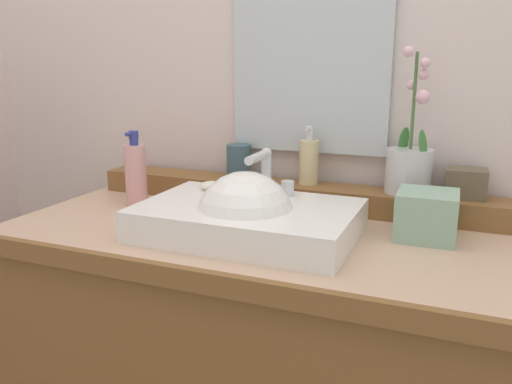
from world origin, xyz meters
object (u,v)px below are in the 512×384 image
object	(u,v)px
soap_dispenser	(309,160)
lotion_bottle	(136,173)
sink_basin	(247,220)
trinket_box	(466,183)
tumbler_cup	(239,161)
tissue_box	(427,215)
soap_bar	(213,186)
potted_plant	(410,163)

from	to	relation	value
soap_dispenser	lotion_bottle	xyz separation A→B (m)	(-0.44, -0.17, -0.04)
sink_basin	trinket_box	world-z (taller)	sink_basin
sink_basin	trinket_box	size ratio (longest dim) A/B	5.11
soap_dispenser	tumbler_cup	world-z (taller)	soap_dispenser
trinket_box	tissue_box	xyz separation A→B (m)	(-0.07, -0.16, -0.04)
tumbler_cup	sink_basin	bearing A→B (deg)	-62.99
tumbler_cup	tissue_box	bearing A→B (deg)	-17.45
lotion_bottle	tumbler_cup	bearing A→B (deg)	37.20
lotion_bottle	tissue_box	xyz separation A→B (m)	(0.76, 0.01, -0.03)
soap_bar	lotion_bottle	size ratio (longest dim) A/B	0.34
tissue_box	tumbler_cup	bearing A→B (deg)	162.55
tumbler_cup	trinket_box	bearing A→B (deg)	-0.30
soap_bar	tumbler_cup	bearing A→B (deg)	96.33
trinket_box	tissue_box	size ratio (longest dim) A/B	0.73
tumbler_cup	trinket_box	size ratio (longest dim) A/B	0.99
lotion_bottle	tissue_box	distance (m)	0.76
potted_plant	tumbler_cup	distance (m)	0.47
sink_basin	soap_bar	distance (m)	0.17
soap_bar	trinket_box	distance (m)	0.62
soap_bar	soap_dispenser	bearing A→B (deg)	47.64
sink_basin	soap_bar	bearing A→B (deg)	144.10
tumbler_cup	trinket_box	world-z (taller)	tumbler_cup
trinket_box	lotion_bottle	world-z (taller)	lotion_bottle
tissue_box	potted_plant	bearing A→B (deg)	110.55
sink_basin	tumbler_cup	world-z (taller)	sink_basin
tumbler_cup	potted_plant	bearing A→B (deg)	-0.84
soap_dispenser	tumbler_cup	distance (m)	0.21
tumbler_cup	soap_bar	bearing A→B (deg)	-83.67
potted_plant	tumbler_cup	size ratio (longest dim) A/B	3.84
sink_basin	soap_dispenser	world-z (taller)	soap_dispenser
soap_bar	potted_plant	distance (m)	0.50
soap_bar	trinket_box	size ratio (longest dim) A/B	0.74
sink_basin	tumbler_cup	xyz separation A→B (m)	(-0.16, 0.31, 0.07)
sink_basin	tumbler_cup	bearing A→B (deg)	117.01
lotion_bottle	tissue_box	bearing A→B (deg)	0.60
tumbler_cup	soap_dispenser	bearing A→B (deg)	-1.64
sink_basin	tissue_box	bearing A→B (deg)	20.31
sink_basin	trinket_box	bearing A→B (deg)	33.96
soap_dispenser	tumbler_cup	xyz separation A→B (m)	(-0.21, 0.01, -0.02)
lotion_bottle	sink_basin	bearing A→B (deg)	-18.73
potted_plant	sink_basin	bearing A→B (deg)	-136.52
tumbler_cup	lotion_bottle	world-z (taller)	lotion_bottle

